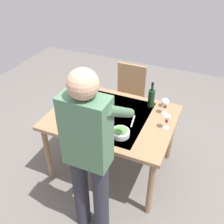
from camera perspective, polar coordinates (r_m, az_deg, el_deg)
ground_plane at (r=3.30m, az=0.00°, el=-11.69°), size 6.00×6.00×0.00m
dining_table at (r=2.84m, az=0.00°, el=-2.16°), size 1.32×0.99×0.77m
chair_near at (r=3.64m, az=3.64°, el=4.07°), size 0.40×0.40×0.91m
person_server at (r=2.10m, az=-5.03°, el=-8.58°), size 0.42×0.61×1.69m
wine_bottle at (r=2.91m, az=8.55°, el=3.10°), size 0.07×0.07×0.30m
wine_glass_left at (r=2.62m, az=11.84°, el=-1.63°), size 0.07×0.07×0.15m
wine_glass_right at (r=2.82m, az=11.54°, el=1.45°), size 0.07×0.07×0.15m
water_cup_near_left at (r=2.97m, az=11.41°, el=1.91°), size 0.07×0.07×0.09m
water_cup_near_right at (r=2.91m, az=-2.98°, el=2.04°), size 0.08×0.08×0.11m
serving_bowl_pasta at (r=2.65m, az=-6.48°, el=-2.48°), size 0.30×0.30×0.07m
side_bowl_salad at (r=2.52m, az=1.85°, el=-4.51°), size 0.18×0.18×0.07m
dinner_plate_near at (r=3.10m, az=-4.76°, el=3.28°), size 0.23×0.23×0.01m
table_knife at (r=2.72m, az=4.57°, el=-1.97°), size 0.05×0.20×0.00m
table_fork at (r=2.95m, az=-9.30°, el=0.99°), size 0.05×0.18×0.00m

